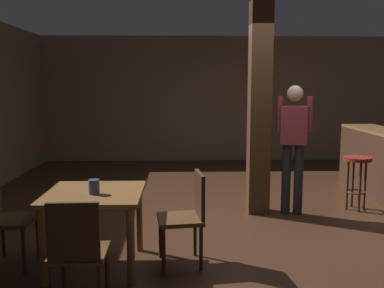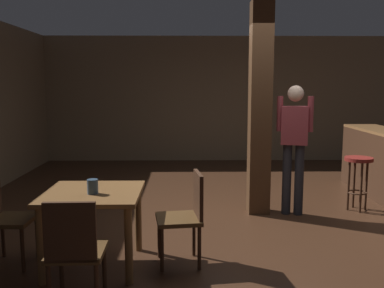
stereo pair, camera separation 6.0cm
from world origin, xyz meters
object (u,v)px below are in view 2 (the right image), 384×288
at_px(dining_table, 93,205).
at_px(chair_south, 75,249).
at_px(chair_west, 3,214).
at_px(bar_counter, 381,164).
at_px(chair_east, 186,213).
at_px(napkin_cup, 93,187).
at_px(standing_person, 294,140).
at_px(bar_stool_near, 358,170).

xyz_separation_m(dining_table, chair_south, (0.04, -0.85, -0.10)).
height_order(chair_west, bar_counter, bar_counter).
xyz_separation_m(dining_table, chair_east, (0.88, 0.04, -0.10)).
distance_m(dining_table, napkin_cup, 0.22).
relative_size(chair_south, chair_east, 1.00).
distance_m(napkin_cup, standing_person, 2.86).
relative_size(chair_east, napkin_cup, 6.58).
bearing_deg(chair_south, napkin_cup, 91.33).
height_order(standing_person, bar_stool_near, standing_person).
height_order(dining_table, bar_stool_near, bar_stool_near).
bearing_deg(dining_table, bar_stool_near, 28.88).
bearing_deg(chair_west, chair_south, -44.12).
xyz_separation_m(dining_table, napkin_cup, (0.02, -0.09, 0.20)).
relative_size(chair_south, chair_west, 1.00).
xyz_separation_m(dining_table, standing_person, (2.31, 1.62, 0.40)).
relative_size(dining_table, standing_person, 0.52).
height_order(standing_person, bar_counter, standing_person).
distance_m(chair_south, chair_west, 1.27).
bearing_deg(dining_table, bar_counter, 32.44).
bearing_deg(chair_west, bar_stool_near, 23.09).
relative_size(chair_south, bar_stool_near, 1.20).
xyz_separation_m(dining_table, chair_west, (-0.87, 0.04, -0.10)).
distance_m(dining_table, bar_counter, 4.59).
relative_size(chair_west, chair_east, 1.00).
relative_size(chair_west, bar_counter, 0.40).
height_order(chair_west, napkin_cup, chair_west).
bearing_deg(napkin_cup, dining_table, 102.49).
relative_size(napkin_cup, bar_counter, 0.06).
distance_m(dining_table, bar_stool_near, 3.71).
distance_m(dining_table, chair_south, 0.85).
relative_size(standing_person, bar_stool_near, 2.32).
bearing_deg(napkin_cup, bar_stool_near, 30.19).
distance_m(chair_west, standing_person, 3.59).
distance_m(chair_east, napkin_cup, 0.92).
bearing_deg(dining_table, chair_east, 2.51).
xyz_separation_m(standing_person, bar_counter, (1.57, 0.84, -0.48)).
xyz_separation_m(chair_east, napkin_cup, (-0.86, -0.13, 0.29)).
bearing_deg(chair_west, standing_person, 26.48).
distance_m(chair_south, bar_stool_near, 4.16).
bearing_deg(napkin_cup, chair_south, -88.67).
xyz_separation_m(napkin_cup, bar_stool_near, (3.23, 1.88, -0.23)).
relative_size(dining_table, chair_west, 1.01).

